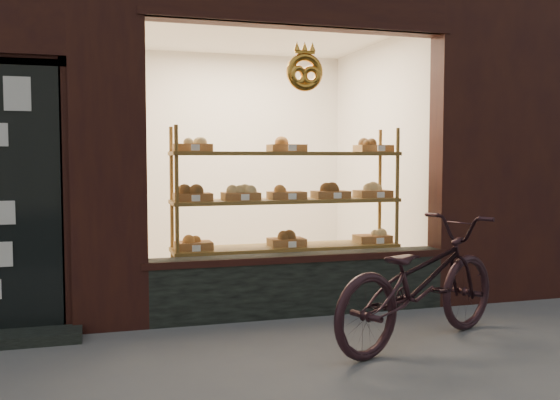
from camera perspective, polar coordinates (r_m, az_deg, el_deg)
name	(u,v)px	position (r m, az deg, el deg)	size (l,w,h in m)	color
display_shelf	(287,216)	(5.98, 0.61, -1.46)	(2.20, 0.45, 1.70)	brown
bicycle	(420,281)	(4.87, 12.64, -7.23)	(0.64, 1.83, 0.96)	black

